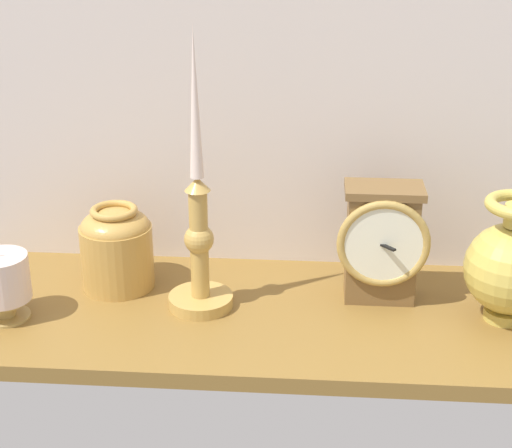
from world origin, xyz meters
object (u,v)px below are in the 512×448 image
(brass_vase_bulbous, at_px, (510,264))
(brass_vase_jar, at_px, (117,246))
(candlestick_tall_left, at_px, (199,238))
(pillar_candle_front, at_px, (2,283))
(mantel_clock, at_px, (382,242))

(brass_vase_bulbous, bearing_deg, brass_vase_jar, 174.19)
(candlestick_tall_left, distance_m, brass_vase_bulbous, 0.45)
(pillar_candle_front, bearing_deg, brass_vase_bulbous, 4.17)
(brass_vase_jar, bearing_deg, mantel_clock, -1.77)
(candlestick_tall_left, distance_m, brass_vase_jar, 0.16)
(brass_vase_bulbous, bearing_deg, pillar_candle_front, -175.83)
(mantel_clock, bearing_deg, brass_vase_bulbous, -14.69)
(candlestick_tall_left, relative_size, brass_vase_jar, 3.15)
(mantel_clock, xyz_separation_m, pillar_candle_front, (-0.55, -0.10, -0.04))
(mantel_clock, height_order, brass_vase_bulbous, brass_vase_bulbous)
(mantel_clock, distance_m, pillar_candle_front, 0.56)
(candlestick_tall_left, relative_size, brass_vase_bulbous, 2.24)
(brass_vase_bulbous, bearing_deg, candlestick_tall_left, 179.58)
(brass_vase_bulbous, xyz_separation_m, pillar_candle_front, (-0.73, -0.05, -0.03))
(candlestick_tall_left, bearing_deg, pillar_candle_front, -168.62)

